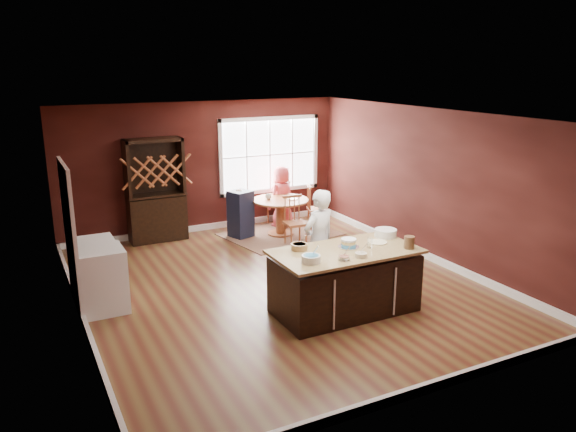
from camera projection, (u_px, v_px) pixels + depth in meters
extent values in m
plane|color=brown|center=(278.00, 285.00, 9.01)|extent=(7.00, 7.00, 0.00)
plane|color=white|center=(277.00, 115.00, 8.29)|extent=(7.00, 7.00, 0.00)
plane|color=black|center=(204.00, 167.00, 11.66)|extent=(6.00, 0.00, 6.00)
plane|color=black|center=(429.00, 279.00, 5.64)|extent=(6.00, 0.00, 6.00)
plane|color=black|center=(71.00, 229.00, 7.34)|extent=(0.00, 7.00, 7.00)
plane|color=black|center=(429.00, 185.00, 9.96)|extent=(0.00, 7.00, 7.00)
cube|color=black|center=(345.00, 284.00, 7.96)|extent=(1.98, 1.00, 0.83)
cube|color=#D3C075|center=(346.00, 252.00, 7.84)|extent=(2.06, 1.08, 0.04)
cylinder|color=brown|center=(281.00, 233.00, 11.65)|extent=(0.54, 0.54, 0.04)
cylinder|color=brown|center=(280.00, 218.00, 11.56)|extent=(0.19, 0.19, 0.67)
cylinder|color=brown|center=(280.00, 200.00, 11.46)|extent=(1.15, 1.15, 0.04)
imported|color=silver|center=(319.00, 241.00, 8.56)|extent=(0.67, 0.53, 1.62)
cylinder|color=white|center=(311.00, 259.00, 7.35)|extent=(0.25, 0.25, 0.10)
cylinder|color=#855F46|center=(299.00, 247.00, 7.84)|extent=(0.23, 0.23, 0.09)
cylinder|color=silver|center=(344.00, 258.00, 7.43)|extent=(0.16, 0.16, 0.06)
cylinder|color=beige|center=(361.00, 255.00, 7.55)|extent=(0.16, 0.16, 0.06)
cylinder|color=silver|center=(370.00, 243.00, 7.92)|extent=(0.08, 0.08, 0.15)
cylinder|color=beige|center=(378.00, 242.00, 8.15)|extent=(0.28, 0.28, 0.02)
cylinder|color=silver|center=(386.00, 233.00, 8.43)|extent=(0.33, 0.33, 0.11)
cylinder|color=#4C3924|center=(409.00, 242.00, 7.89)|extent=(0.15, 0.15, 0.18)
cube|color=brown|center=(281.00, 234.00, 11.66)|extent=(2.46, 2.07, 0.01)
imported|color=#C33E44|center=(282.00, 197.00, 12.06)|extent=(0.75, 0.61, 1.33)
cylinder|color=beige|center=(292.00, 199.00, 11.46)|extent=(0.22, 0.22, 0.02)
imported|color=silver|center=(268.00, 197.00, 11.45)|extent=(0.15, 0.15, 0.10)
cube|color=#372210|center=(156.00, 190.00, 11.03)|extent=(1.11, 0.46, 2.04)
cube|color=silver|center=(102.00, 280.00, 7.97)|extent=(0.64, 0.62, 0.93)
cube|color=white|center=(95.00, 267.00, 8.53)|extent=(0.61, 0.59, 0.88)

